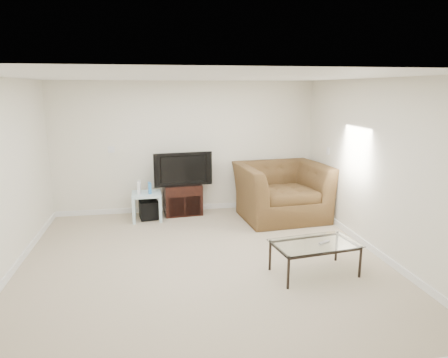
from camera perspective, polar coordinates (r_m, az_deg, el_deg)
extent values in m
plane|color=tan|center=(5.66, -2.90, -11.82)|extent=(5.00, 5.00, 0.00)
plane|color=white|center=(5.15, -3.22, 14.38)|extent=(5.00, 5.00, 0.00)
cube|color=silver|center=(7.71, -5.39, 4.50)|extent=(5.00, 0.02, 2.50)
cube|color=silver|center=(6.09, 20.98, 1.48)|extent=(0.02, 5.00, 2.50)
cube|color=white|center=(7.71, -15.83, 4.07)|extent=(0.12, 0.02, 0.12)
cube|color=white|center=(7.48, 14.64, 3.88)|extent=(0.02, 0.09, 0.13)
cube|color=white|center=(7.42, 15.19, -3.75)|extent=(0.02, 0.08, 0.12)
cube|color=black|center=(7.60, -5.93, -1.51)|extent=(0.45, 0.34, 0.06)
imported|color=black|center=(7.52, -6.01, 1.55)|extent=(1.03, 0.31, 0.63)
cube|color=black|center=(7.50, -10.69, -4.31)|extent=(0.37, 0.37, 0.33)
cube|color=white|center=(7.35, -12.04, -1.20)|extent=(0.06, 0.17, 0.23)
cube|color=#337FCC|center=(7.35, -10.58, -1.25)|extent=(0.07, 0.15, 0.20)
imported|color=#4B321F|center=(7.41, 8.25, -0.43)|extent=(1.63, 1.13, 1.35)
cube|color=#B2B2B7|center=(5.32, 14.14, -8.78)|extent=(0.17, 0.12, 0.02)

